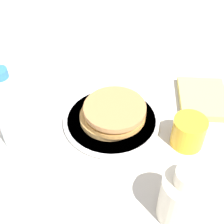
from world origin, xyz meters
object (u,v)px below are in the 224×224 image
object	(u,v)px
plate	(112,121)
cream_jug	(183,198)
juice_glass	(189,132)
pancake_stack	(113,113)
water_bottle_near	(12,111)

from	to	relation	value
plate	cream_jug	size ratio (longest dim) A/B	1.74
juice_glass	cream_jug	world-z (taller)	cream_jug
plate	pancake_stack	xyz separation A→B (m)	(0.00, 0.00, 0.03)
plate	pancake_stack	world-z (taller)	pancake_stack
juice_glass	water_bottle_near	bearing A→B (deg)	-89.94
water_bottle_near	pancake_stack	bearing A→B (deg)	105.44
plate	pancake_stack	size ratio (longest dim) A/B	1.50
plate	water_bottle_near	xyz separation A→B (m)	(0.06, -0.22, 0.09)
juice_glass	water_bottle_near	xyz separation A→B (m)	(0.00, -0.40, 0.06)
plate	cream_jug	world-z (taller)	cream_jug
plate	cream_jug	xyz separation A→B (m)	(0.25, 0.13, 0.05)
cream_jug	pancake_stack	bearing A→B (deg)	-151.80
juice_glass	cream_jug	xyz separation A→B (m)	(0.18, -0.05, 0.02)
pancake_stack	water_bottle_near	world-z (taller)	water_bottle_near
pancake_stack	cream_jug	distance (m)	0.28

